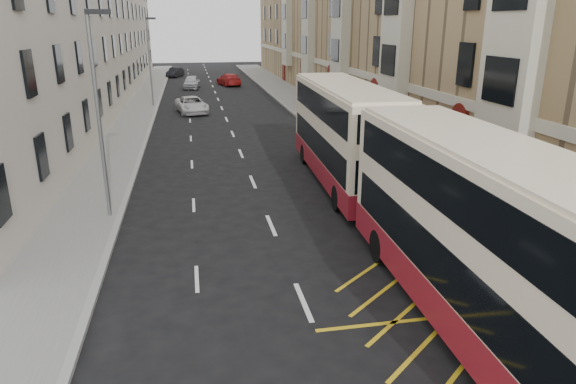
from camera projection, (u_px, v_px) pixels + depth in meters
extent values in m
cube|color=slate|center=(332.00, 124.00, 40.46)|extent=(4.00, 120.00, 0.15)
cube|color=slate|center=(128.00, 131.00, 37.72)|extent=(3.00, 120.00, 0.15)
cube|color=gray|center=(307.00, 125.00, 40.10)|extent=(0.25, 120.00, 0.15)
cube|color=gray|center=(149.00, 131.00, 37.98)|extent=(0.25, 120.00, 0.15)
cube|color=#A1855D|center=(359.00, 24.00, 53.82)|extent=(10.00, 79.00, 15.00)
cube|color=beige|center=(312.00, 59.00, 54.03)|extent=(0.18, 79.00, 0.50)
cube|color=beige|center=(516.00, 27.00, 19.76)|extent=(0.80, 3.20, 10.00)
cube|color=beige|center=(397.00, 26.00, 30.95)|extent=(0.80, 3.20, 10.00)
cube|color=beige|center=(341.00, 25.00, 42.15)|extent=(0.80, 3.20, 10.00)
cube|color=beige|center=(308.00, 24.00, 53.34)|extent=(0.80, 3.20, 10.00)
cube|color=beige|center=(287.00, 24.00, 64.54)|extent=(0.80, 3.20, 10.00)
cube|color=#5B0F0A|center=(457.00, 150.00, 25.36)|extent=(0.20, 1.60, 3.00)
cube|color=#5B0F0A|center=(374.00, 111.00, 36.56)|extent=(0.20, 1.60, 3.00)
cube|color=#5B0F0A|center=(330.00, 90.00, 47.75)|extent=(0.20, 1.60, 3.00)
cube|color=#5B0F0A|center=(302.00, 77.00, 58.95)|extent=(0.20, 1.60, 3.00)
cube|color=#5B0F0A|center=(284.00, 69.00, 70.14)|extent=(0.20, 1.60, 3.00)
cube|color=beige|center=(74.00, 36.00, 49.10)|extent=(9.00, 79.00, 13.00)
cylinder|color=red|center=(534.00, 287.00, 14.31)|extent=(0.06, 0.06, 1.00)
cylinder|color=red|center=(473.00, 241.00, 17.34)|extent=(0.06, 0.06, 1.00)
cylinder|color=red|center=(430.00, 208.00, 20.37)|extent=(0.06, 0.06, 1.00)
cube|color=red|center=(474.00, 228.00, 17.19)|extent=(0.05, 6.50, 0.06)
cube|color=red|center=(473.00, 240.00, 17.33)|extent=(0.05, 6.50, 0.06)
cylinder|color=gray|center=(99.00, 118.00, 19.84)|extent=(0.16, 0.16, 8.00)
cube|color=black|center=(98.00, 12.00, 18.69)|extent=(0.90, 0.18, 0.18)
cylinder|color=gray|center=(150.00, 62.00, 47.83)|extent=(0.16, 0.16, 8.00)
cube|color=black|center=(151.00, 18.00, 46.67)|extent=(0.90, 0.18, 0.18)
cube|color=#FDEDC7|center=(482.00, 233.00, 13.03)|extent=(3.08, 12.34, 4.41)
cube|color=maroon|center=(474.00, 292.00, 13.57)|extent=(3.11, 12.37, 1.00)
cube|color=black|center=(479.00, 252.00, 13.20)|extent=(3.10, 11.36, 1.23)
cube|color=black|center=(488.00, 181.00, 12.60)|extent=(3.10, 11.36, 1.12)
cube|color=#FDEDC7|center=(493.00, 146.00, 12.33)|extent=(2.96, 11.85, 0.13)
cube|color=black|center=(395.00, 181.00, 18.91)|extent=(2.37, 0.15, 1.45)
cube|color=black|center=(399.00, 119.00, 18.19)|extent=(1.95, 0.14, 0.50)
cylinder|color=black|center=(379.00, 246.00, 17.16)|extent=(0.34, 1.12, 1.12)
cylinder|color=black|center=(450.00, 241.00, 17.55)|extent=(0.34, 1.12, 1.12)
cube|color=#FDEDC7|center=(345.00, 132.00, 25.08)|extent=(3.23, 12.34, 4.40)
cube|color=maroon|center=(344.00, 165.00, 25.61)|extent=(3.27, 12.37, 1.00)
cube|color=black|center=(344.00, 143.00, 25.24)|extent=(3.24, 11.36, 1.22)
cube|color=black|center=(346.00, 104.00, 24.65)|extent=(3.24, 11.36, 1.11)
cube|color=#FDEDC7|center=(346.00, 85.00, 24.37)|extent=(3.10, 11.85, 0.13)
cube|color=black|center=(319.00, 119.00, 30.95)|extent=(2.37, 0.18, 1.45)
cube|color=black|center=(320.00, 81.00, 30.23)|extent=(1.95, 0.16, 0.50)
cube|color=black|center=(385.00, 176.00, 19.50)|extent=(2.37, 0.18, 1.34)
cylinder|color=black|center=(305.00, 154.00, 29.21)|extent=(0.35, 1.12, 1.11)
cylinder|color=black|center=(348.00, 152.00, 29.57)|extent=(0.35, 1.12, 1.11)
cylinder|color=black|center=(338.00, 198.00, 21.86)|extent=(0.35, 1.12, 1.11)
cylinder|color=black|center=(394.00, 195.00, 22.21)|extent=(0.35, 1.12, 1.11)
imported|color=silver|center=(192.00, 105.00, 45.66)|extent=(3.21, 5.48, 1.43)
imported|color=#B2B4BA|center=(192.00, 82.00, 62.64)|extent=(2.24, 4.73, 1.56)
imported|color=black|center=(175.00, 72.00, 76.05)|extent=(2.71, 4.45, 1.39)
imported|color=#A21716|center=(229.00, 79.00, 65.69)|extent=(3.19, 5.56, 1.52)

